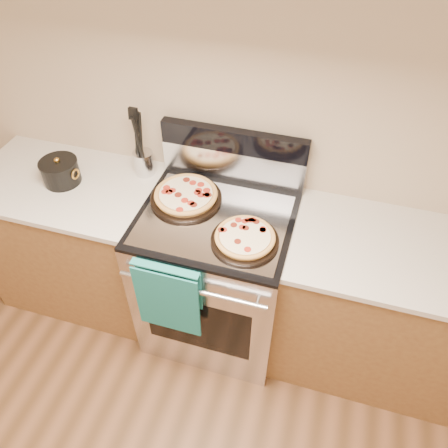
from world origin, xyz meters
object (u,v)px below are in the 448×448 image
(pepperoni_pizza_front, at_px, (245,238))
(range_body, at_px, (217,277))
(utensil_crock, at_px, (144,163))
(pepperoni_pizza_back, at_px, (186,196))
(saucepan, at_px, (61,172))

(pepperoni_pizza_front, bearing_deg, range_body, 144.16)
(pepperoni_pizza_front, height_order, utensil_crock, utensil_crock)
(pepperoni_pizza_back, distance_m, saucepan, 0.69)
(range_body, xyz_separation_m, utensil_crock, (-0.48, 0.23, 0.53))
(utensil_crock, relative_size, saucepan, 0.69)
(saucepan, bearing_deg, pepperoni_pizza_back, 2.69)
(range_body, height_order, saucepan, saucepan)
(pepperoni_pizza_front, bearing_deg, saucepan, 170.95)
(range_body, relative_size, pepperoni_pizza_front, 2.90)
(range_body, bearing_deg, saucepan, 177.54)
(pepperoni_pizza_front, xyz_separation_m, utensil_crock, (-0.66, 0.36, 0.03))
(utensil_crock, bearing_deg, range_body, -25.90)
(range_body, distance_m, pepperoni_pizza_back, 0.54)
(range_body, bearing_deg, utensil_crock, 154.10)
(range_body, relative_size, saucepan, 4.65)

